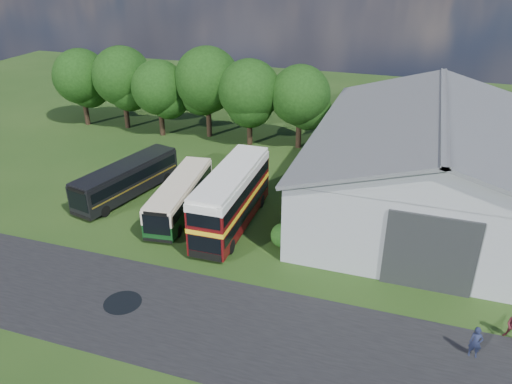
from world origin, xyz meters
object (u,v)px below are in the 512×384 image
(storage_shed, at_px, (436,154))
(bus_dark_single, at_px, (127,179))
(bus_maroon_double, at_px, (232,199))
(visitor_a, at_px, (476,343))
(bus_green_single, at_px, (180,196))

(storage_shed, distance_m, bus_dark_single, 24.69)
(storage_shed, height_order, bus_dark_single, storage_shed)
(storage_shed, height_order, bus_maroon_double, storage_shed)
(storage_shed, bearing_deg, bus_dark_single, -164.22)
(storage_shed, xyz_separation_m, bus_dark_single, (-23.62, -6.67, -2.68))
(bus_maroon_double, distance_m, visitor_a, 18.31)
(bus_dark_single, distance_m, visitor_a, 28.13)
(storage_shed, bearing_deg, bus_green_single, -156.29)
(bus_maroon_double, height_order, bus_dark_single, bus_maroon_double)
(storage_shed, xyz_separation_m, bus_green_single, (-18.14, -7.97, -2.73))
(bus_maroon_double, relative_size, bus_dark_single, 1.00)
(bus_dark_single, height_order, visitor_a, bus_dark_single)
(storage_shed, height_order, visitor_a, storage_shed)
(visitor_a, bearing_deg, bus_maroon_double, 152.20)
(bus_green_single, height_order, visitor_a, bus_green_single)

